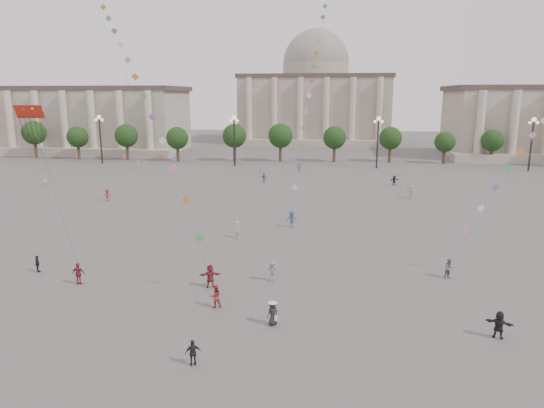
# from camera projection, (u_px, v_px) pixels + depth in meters

# --- Properties ---
(ground) EXTENTS (360.00, 360.00, 0.00)m
(ground) POSITION_uv_depth(u_px,v_px,m) (251.00, 307.00, 34.77)
(ground) COLOR #514F4D
(ground) RESTS_ON ground
(hall_west) EXTENTS (84.00, 26.22, 17.20)m
(hall_west) POSITION_uv_depth(u_px,v_px,m) (36.00, 119.00, 132.64)
(hall_west) COLOR gray
(hall_west) RESTS_ON ground
(hall_central) EXTENTS (48.30, 34.30, 35.50)m
(hall_central) POSITION_uv_depth(u_px,v_px,m) (315.00, 97.00, 156.82)
(hall_central) COLOR gray
(hall_central) RESTS_ON ground
(tree_row) EXTENTS (137.12, 5.12, 8.00)m
(tree_row) POSITION_uv_depth(u_px,v_px,m) (307.00, 138.00, 109.14)
(tree_row) COLOR #38291C
(tree_row) RESTS_ON ground
(lamp_post_far_west) EXTENTS (2.00, 0.90, 10.65)m
(lamp_post_far_west) POSITION_uv_depth(u_px,v_px,m) (100.00, 130.00, 106.22)
(lamp_post_far_west) COLOR #262628
(lamp_post_far_west) RESTS_ON ground
(lamp_post_mid_west) EXTENTS (2.00, 0.90, 10.65)m
(lamp_post_mid_west) POSITION_uv_depth(u_px,v_px,m) (234.00, 132.00, 102.72)
(lamp_post_mid_west) COLOR #262628
(lamp_post_mid_west) RESTS_ON ground
(lamp_post_mid_east) EXTENTS (2.00, 0.90, 10.65)m
(lamp_post_mid_east) POSITION_uv_depth(u_px,v_px,m) (378.00, 133.00, 99.21)
(lamp_post_mid_east) COLOR #262628
(lamp_post_mid_east) RESTS_ON ground
(lamp_post_far_east) EXTENTS (2.00, 0.90, 10.65)m
(lamp_post_far_east) POSITION_uv_depth(u_px,v_px,m) (532.00, 134.00, 95.70)
(lamp_post_far_east) COLOR #262628
(lamp_post_far_east) RESTS_ON ground
(person_crowd_0) EXTENTS (1.22, 0.85, 1.92)m
(person_crowd_0) POSITION_uv_depth(u_px,v_px,m) (299.00, 167.00, 96.17)
(person_crowd_0) COLOR navy
(person_crowd_0) RESTS_ON ground
(person_crowd_1) EXTENTS (0.95, 1.02, 1.66)m
(person_crowd_1) POSITION_uv_depth(u_px,v_px,m) (45.00, 181.00, 81.05)
(person_crowd_1) COLOR white
(person_crowd_1) RESTS_ON ground
(person_crowd_2) EXTENTS (1.26, 1.28, 1.77)m
(person_crowd_2) POSITION_uv_depth(u_px,v_px,m) (107.00, 195.00, 69.42)
(person_crowd_2) COLOR maroon
(person_crowd_2) RESTS_ON ground
(person_crowd_3) EXTENTS (1.73, 1.12, 1.79)m
(person_crowd_3) POSITION_uv_depth(u_px,v_px,m) (499.00, 325.00, 30.12)
(person_crowd_3) COLOR black
(person_crowd_3) RESTS_ON ground
(person_crowd_4) EXTENTS (1.06, 1.46, 1.52)m
(person_crowd_4) POSITION_uv_depth(u_px,v_px,m) (260.00, 169.00, 94.34)
(person_crowd_4) COLOR silver
(person_crowd_4) RESTS_ON ground
(person_crowd_6) EXTENTS (1.26, 0.84, 1.81)m
(person_crowd_6) POSITION_uv_depth(u_px,v_px,m) (272.00, 271.00, 39.32)
(person_crowd_6) COLOR slate
(person_crowd_6) RESTS_ON ground
(person_crowd_7) EXTENTS (1.76, 1.47, 1.90)m
(person_crowd_7) POSITION_uv_depth(u_px,v_px,m) (411.00, 192.00, 71.40)
(person_crowd_7) COLOR silver
(person_crowd_7) RESTS_ON ground
(person_crowd_9) EXTENTS (1.66, 0.94, 1.71)m
(person_crowd_9) POSITION_uv_depth(u_px,v_px,m) (394.00, 180.00, 81.58)
(person_crowd_9) COLOR black
(person_crowd_9) RESTS_ON ground
(person_crowd_10) EXTENTS (0.74, 0.79, 1.80)m
(person_crowd_10) POSITION_uv_depth(u_px,v_px,m) (138.00, 165.00, 99.61)
(person_crowd_10) COLOR silver
(person_crowd_10) RESTS_ON ground
(person_crowd_12) EXTENTS (1.56, 1.28, 1.67)m
(person_crowd_12) POSITION_uv_depth(u_px,v_px,m) (264.00, 177.00, 84.52)
(person_crowd_12) COLOR slate
(person_crowd_12) RESTS_ON ground
(person_crowd_13) EXTENTS (0.76, 0.81, 1.86)m
(person_crowd_13) POSITION_uv_depth(u_px,v_px,m) (238.00, 229.00, 51.38)
(person_crowd_13) COLOR #B4B5B0
(person_crowd_13) RESTS_ON ground
(tourist_0) EXTENTS (1.06, 0.45, 1.79)m
(tourist_0) POSITION_uv_depth(u_px,v_px,m) (79.00, 274.00, 38.74)
(tourist_0) COLOR maroon
(tourist_0) RESTS_ON ground
(tourist_1) EXTENTS (0.89, 0.85, 1.48)m
(tourist_1) POSITION_uv_depth(u_px,v_px,m) (38.00, 264.00, 41.47)
(tourist_1) COLOR black
(tourist_1) RESTS_ON ground
(tourist_2) EXTENTS (1.81, 1.01, 1.86)m
(tourist_2) POSITION_uv_depth(u_px,v_px,m) (210.00, 276.00, 38.13)
(tourist_2) COLOR maroon
(tourist_2) RESTS_ON ground
(tourist_4) EXTENTS (0.97, 0.70, 1.53)m
(tourist_4) POSITION_uv_depth(u_px,v_px,m) (193.00, 353.00, 27.09)
(tourist_4) COLOR #222228
(tourist_4) RESTS_ON ground
(kite_flyer_0) EXTENTS (1.00, 0.89, 1.68)m
(kite_flyer_0) POSITION_uv_depth(u_px,v_px,m) (216.00, 296.00, 34.52)
(kite_flyer_0) COLOR maroon
(kite_flyer_0) RESTS_ON ground
(kite_flyer_1) EXTENTS (1.30, 0.81, 1.93)m
(kite_flyer_1) POSITION_uv_depth(u_px,v_px,m) (292.00, 219.00, 55.48)
(kite_flyer_1) COLOR navy
(kite_flyer_1) RESTS_ON ground
(kite_flyer_2) EXTENTS (1.01, 0.93, 1.66)m
(kite_flyer_2) POSITION_uv_depth(u_px,v_px,m) (449.00, 269.00, 40.03)
(kite_flyer_2) COLOR slate
(kite_flyer_2) RESTS_ON ground
(hat_person) EXTENTS (0.95, 0.93, 1.69)m
(hat_person) POSITION_uv_depth(u_px,v_px,m) (273.00, 313.00, 31.85)
(hat_person) COLOR black
(hat_person) RESTS_ON ground
(dragon_kite) EXTENTS (2.81, 0.83, 12.77)m
(dragon_kite) POSITION_uv_depth(u_px,v_px,m) (31.00, 122.00, 37.44)
(dragon_kite) COLOR #B12312
(dragon_kite) RESTS_ON ground
(kite_train_west) EXTENTS (36.64, 51.35, 76.75)m
(kite_train_west) POSITION_uv_depth(u_px,v_px,m) (106.00, 19.00, 58.75)
(kite_train_west) COLOR #3F3F3F
(kite_train_west) RESTS_ON ground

